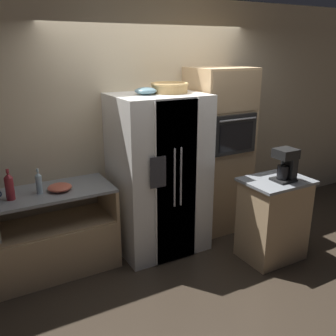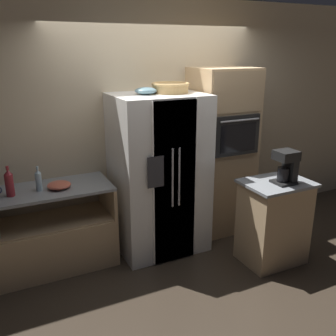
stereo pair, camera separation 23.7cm
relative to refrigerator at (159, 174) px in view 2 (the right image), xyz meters
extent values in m
plane|color=#382D23|center=(0.14, -0.08, -0.89)|extent=(20.00, 20.00, 0.00)
cube|color=beige|center=(0.14, 0.43, 0.51)|extent=(12.00, 0.06, 2.80)
cube|color=tan|center=(-1.32, 0.09, -0.63)|extent=(1.51, 0.61, 0.52)
cube|color=tan|center=(-1.32, 0.09, -0.37)|extent=(1.45, 0.56, 0.02)
cube|color=tan|center=(-0.59, 0.09, -0.20)|extent=(0.04, 0.61, 0.34)
cube|color=gray|center=(-1.32, 0.09, -0.02)|extent=(1.51, 0.61, 0.03)
cube|color=white|center=(0.00, 0.01, 0.00)|extent=(0.98, 0.78, 1.79)
cube|color=white|center=(-0.01, -0.39, 0.00)|extent=(0.48, 0.02, 1.75)
cube|color=white|center=(0.01, -0.39, 0.00)|extent=(0.48, 0.02, 1.75)
cylinder|color=#B2B2B7|center=(-0.04, -0.42, 0.09)|extent=(0.02, 0.02, 0.63)
cylinder|color=#B2B2B7|center=(0.04, -0.42, 0.09)|extent=(0.02, 0.02, 0.63)
cube|color=#2D2D33|center=(-0.22, -0.40, 0.18)|extent=(0.18, 0.01, 0.32)
cube|color=tan|center=(0.89, 0.10, 0.12)|extent=(0.72, 0.60, 2.04)
cube|color=black|center=(0.89, -0.21, 0.40)|extent=(0.59, 0.04, 0.46)
cube|color=black|center=(0.89, -0.23, 0.37)|extent=(0.48, 0.01, 0.32)
cylinder|color=#B2B2B7|center=(0.89, -0.25, 0.58)|extent=(0.52, 0.02, 0.02)
cube|color=tan|center=(0.89, -0.20, 0.89)|extent=(0.67, 0.01, 0.46)
cube|color=tan|center=(0.97, -0.83, -0.45)|extent=(0.65, 0.49, 0.89)
cube|color=gray|center=(0.97, -0.83, 0.01)|extent=(0.71, 0.53, 0.03)
cylinder|color=tan|center=(0.16, 0.03, 0.94)|extent=(0.39, 0.39, 0.09)
torus|color=tan|center=(0.16, 0.03, 0.99)|extent=(0.41, 0.41, 0.03)
ellipsoid|color=#668C99|center=(-0.14, 0.02, 0.93)|extent=(0.23, 0.23, 0.07)
cylinder|color=silver|center=(-1.28, 0.07, 0.09)|extent=(0.06, 0.06, 0.18)
cone|color=silver|center=(-1.28, 0.07, 0.20)|extent=(0.06, 0.06, 0.03)
cylinder|color=silver|center=(-1.28, 0.07, 0.23)|extent=(0.02, 0.02, 0.04)
cylinder|color=maroon|center=(-1.55, 0.04, 0.11)|extent=(0.08, 0.08, 0.22)
cone|color=maroon|center=(-1.55, 0.04, 0.24)|extent=(0.08, 0.08, 0.04)
cylinder|color=maroon|center=(-1.55, 0.04, 0.28)|extent=(0.03, 0.03, 0.04)
ellipsoid|color=#DB664C|center=(-1.09, 0.05, 0.03)|extent=(0.24, 0.24, 0.07)
cube|color=black|center=(1.00, -0.89, 0.04)|extent=(0.22, 0.20, 0.02)
cylinder|color=black|center=(0.98, -0.89, 0.12)|extent=(0.12, 0.12, 0.15)
cube|color=black|center=(1.07, -0.89, 0.20)|extent=(0.08, 0.17, 0.35)
cube|color=black|center=(1.00, -0.89, 0.33)|extent=(0.22, 0.20, 0.10)
camera|label=1|loc=(-1.86, -3.52, 1.36)|focal=40.00mm
camera|label=2|loc=(-1.65, -3.63, 1.36)|focal=40.00mm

